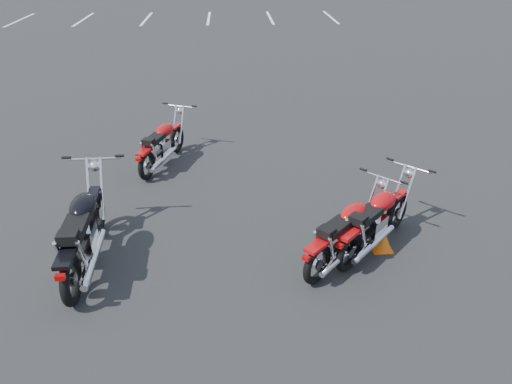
{
  "coord_description": "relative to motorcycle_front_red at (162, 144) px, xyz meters",
  "views": [
    {
      "loc": [
        -0.15,
        -5.49,
        3.89
      ],
      "look_at": [
        0.2,
        0.6,
        0.65
      ],
      "focal_mm": 35.0,
      "sensor_mm": 36.0,
      "label": 1
    }
  ],
  "objects": [
    {
      "name": "ground",
      "position": [
        1.37,
        -3.0,
        -0.41
      ],
      "size": [
        120.0,
        120.0,
        0.0
      ],
      "primitive_type": "plane",
      "color": "black",
      "rests_on": "ground"
    },
    {
      "name": "motorcycle_front_red",
      "position": [
        0.0,
        0.0,
        0.0
      ],
      "size": [
        0.98,
        1.81,
        0.9
      ],
      "color": "black",
      "rests_on": "ground"
    },
    {
      "name": "motorcycle_second_black",
      "position": [
        -0.65,
        -3.05,
        0.08
      ],
      "size": [
        0.85,
        2.21,
        1.08
      ],
      "color": "black",
      "rests_on": "ground"
    },
    {
      "name": "motorcycle_third_red",
      "position": [
        2.7,
        -3.14,
        0.01
      ],
      "size": [
        1.55,
        1.58,
        0.91
      ],
      "color": "black",
      "rests_on": "ground"
    },
    {
      "name": "motorcycle_rear_red",
      "position": [
        3.15,
        -2.9,
        0.02
      ],
      "size": [
        1.59,
        1.64,
        0.94
      ],
      "color": "black",
      "rests_on": "ground"
    },
    {
      "name": "training_cone_near",
      "position": [
        3.27,
        -2.94,
        -0.25
      ],
      "size": [
        0.27,
        0.27,
        0.33
      ],
      "color": "#E55B0C",
      "rests_on": "ground"
    },
    {
      "name": "parking_line_stripes",
      "position": [
        -1.13,
        17.0,
        -0.41
      ],
      "size": [
        15.12,
        4.0,
        0.01
      ],
      "color": "silver",
      "rests_on": "ground"
    }
  ]
}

